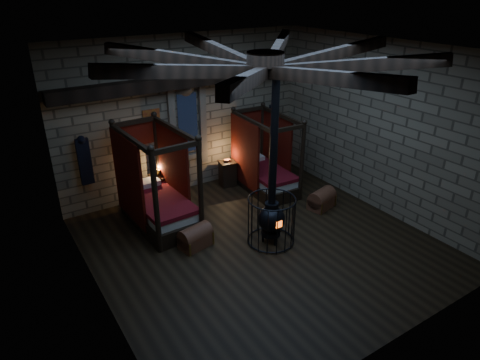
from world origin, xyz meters
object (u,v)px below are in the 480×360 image
bed_right (264,171)px  stove (271,217)px  trunk_left (195,237)px  bed_left (158,201)px  trunk_right (322,200)px

bed_right → stove: 2.72m
bed_right → trunk_left: 3.36m
bed_right → stove: (-1.46, -2.30, 0.12)m
trunk_left → stove: (1.51, -0.74, 0.41)m
bed_left → bed_right: (3.23, 0.14, -0.06)m
bed_left → stove: stove is taller
trunk_right → stove: (-2.06, -0.57, 0.41)m
bed_left → trunk_left: bed_left is taller
bed_left → bed_right: bed_left is taller
trunk_left → bed_left: bearing=88.7°
bed_right → stove: stove is taller
stove → trunk_right: bearing=16.5°
bed_left → trunk_right: bearing=-25.1°
bed_left → bed_right: 3.24m
bed_left → stove: size_ratio=0.58×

